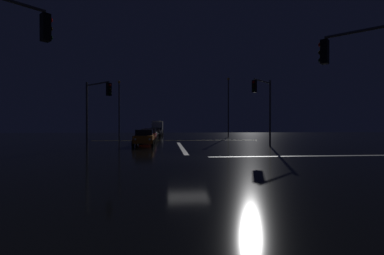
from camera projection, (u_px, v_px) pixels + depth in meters
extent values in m
cube|color=black|center=(188.00, 158.00, 17.36)|extent=(120.00, 120.00, 0.10)
cube|color=white|center=(181.00, 147.00, 25.37)|extent=(0.35, 13.76, 0.01)
cube|color=yellow|center=(177.00, 140.00, 36.92)|extent=(22.00, 0.15, 0.01)
cube|color=white|center=(313.00, 156.00, 18.09)|extent=(13.76, 0.40, 0.01)
cube|color=#C66014|center=(144.00, 139.00, 27.38)|extent=(1.80, 4.20, 0.70)
cube|color=black|center=(144.00, 132.00, 27.57)|extent=(1.60, 2.00, 0.55)
cylinder|color=black|center=(153.00, 143.00, 25.92)|extent=(0.22, 0.64, 0.64)
cylinder|color=black|center=(133.00, 143.00, 25.76)|extent=(0.22, 0.64, 0.64)
cylinder|color=black|center=(154.00, 141.00, 29.01)|extent=(0.22, 0.64, 0.64)
cylinder|color=black|center=(137.00, 141.00, 28.85)|extent=(0.22, 0.64, 0.64)
sphere|color=#F9EFC6|center=(150.00, 139.00, 25.33)|extent=(0.22, 0.22, 0.22)
sphere|color=#F9EFC6|center=(135.00, 139.00, 25.21)|extent=(0.22, 0.22, 0.22)
cube|color=maroon|center=(149.00, 136.00, 33.51)|extent=(1.80, 4.20, 0.70)
cube|color=black|center=(149.00, 131.00, 33.71)|extent=(1.60, 2.00, 0.55)
cylinder|color=black|center=(156.00, 140.00, 32.05)|extent=(0.22, 0.64, 0.64)
cylinder|color=black|center=(140.00, 140.00, 31.89)|extent=(0.22, 0.64, 0.64)
cylinder|color=black|center=(157.00, 139.00, 35.14)|extent=(0.22, 0.64, 0.64)
cylinder|color=black|center=(142.00, 139.00, 34.98)|extent=(0.22, 0.64, 0.64)
sphere|color=#F9EFC6|center=(153.00, 137.00, 31.46)|extent=(0.22, 0.22, 0.22)
sphere|color=#F9EFC6|center=(141.00, 137.00, 31.34)|extent=(0.22, 0.22, 0.22)
cube|color=silver|center=(151.00, 135.00, 39.63)|extent=(1.80, 4.20, 0.70)
cube|color=black|center=(151.00, 130.00, 39.83)|extent=(1.60, 2.00, 0.55)
cylinder|color=black|center=(157.00, 138.00, 38.17)|extent=(0.22, 0.64, 0.64)
cylinder|color=black|center=(143.00, 138.00, 38.01)|extent=(0.22, 0.64, 0.64)
cylinder|color=black|center=(157.00, 137.00, 41.26)|extent=(0.22, 0.64, 0.64)
cylinder|color=black|center=(145.00, 137.00, 41.10)|extent=(0.22, 0.64, 0.64)
sphere|color=#F9EFC6|center=(155.00, 135.00, 37.58)|extent=(0.22, 0.22, 0.22)
sphere|color=#F9EFC6|center=(145.00, 135.00, 37.46)|extent=(0.22, 0.22, 0.22)
cube|color=black|center=(155.00, 133.00, 46.38)|extent=(1.80, 4.20, 0.70)
cube|color=black|center=(155.00, 130.00, 46.58)|extent=(1.60, 2.00, 0.55)
cylinder|color=black|center=(160.00, 136.00, 44.92)|extent=(0.22, 0.64, 0.64)
cylinder|color=black|center=(149.00, 136.00, 44.76)|extent=(0.22, 0.64, 0.64)
cylinder|color=black|center=(160.00, 135.00, 48.01)|extent=(0.22, 0.64, 0.64)
cylinder|color=black|center=(150.00, 135.00, 47.85)|extent=(0.22, 0.64, 0.64)
sphere|color=#F9EFC6|center=(158.00, 133.00, 44.33)|extent=(0.22, 0.22, 0.22)
sphere|color=#F9EFC6|center=(150.00, 133.00, 44.21)|extent=(0.22, 0.22, 0.22)
cube|color=#B7B7BC|center=(157.00, 132.00, 52.50)|extent=(1.80, 4.20, 0.70)
cube|color=black|center=(157.00, 129.00, 52.69)|extent=(1.60, 2.00, 0.55)
cylinder|color=black|center=(162.00, 135.00, 51.04)|extent=(0.22, 0.64, 0.64)
cylinder|color=black|center=(152.00, 135.00, 50.88)|extent=(0.22, 0.64, 0.64)
cylinder|color=black|center=(162.00, 134.00, 54.13)|extent=(0.22, 0.64, 0.64)
cylinder|color=black|center=(153.00, 134.00, 53.96)|extent=(0.22, 0.64, 0.64)
sphere|color=#F9EFC6|center=(161.00, 132.00, 50.45)|extent=(0.22, 0.22, 0.22)
sphere|color=#F9EFC6|center=(153.00, 132.00, 50.33)|extent=(0.22, 0.22, 0.22)
cube|color=navy|center=(155.00, 132.00, 58.96)|extent=(1.80, 4.20, 0.70)
cube|color=black|center=(155.00, 129.00, 59.15)|extent=(1.60, 2.00, 0.55)
cylinder|color=black|center=(159.00, 134.00, 57.50)|extent=(0.22, 0.64, 0.64)
cylinder|color=black|center=(151.00, 134.00, 57.34)|extent=(0.22, 0.64, 0.64)
cylinder|color=black|center=(160.00, 133.00, 60.59)|extent=(0.22, 0.64, 0.64)
cylinder|color=black|center=(151.00, 133.00, 60.43)|extent=(0.22, 0.64, 0.64)
sphere|color=#F9EFC6|center=(158.00, 132.00, 56.91)|extent=(0.22, 0.22, 0.22)
sphere|color=#F9EFC6|center=(152.00, 132.00, 56.79)|extent=(0.22, 0.22, 0.22)
cube|color=beige|center=(157.00, 127.00, 63.57)|extent=(2.40, 2.20, 2.30)
cube|color=silver|center=(158.00, 126.00, 68.05)|extent=(2.40, 5.00, 2.60)
cylinder|color=black|center=(163.00, 132.00, 64.28)|extent=(0.28, 0.96, 0.96)
cylinder|color=black|center=(152.00, 132.00, 64.06)|extent=(0.28, 0.96, 0.96)
cylinder|color=black|center=(163.00, 132.00, 68.96)|extent=(0.28, 0.96, 0.96)
cylinder|color=black|center=(153.00, 132.00, 68.75)|extent=(0.28, 0.96, 0.96)
sphere|color=#F9EFC6|center=(161.00, 130.00, 62.50)|extent=(0.26, 0.26, 0.26)
sphere|color=#F9EFC6|center=(153.00, 130.00, 62.35)|extent=(0.26, 0.26, 0.26)
cylinder|color=#4C4C51|center=(380.00, 27.00, 10.96)|extent=(2.94, 2.94, 0.12)
cube|color=black|center=(325.00, 52.00, 12.26)|extent=(0.46, 0.46, 1.05)
sphere|color=red|center=(321.00, 45.00, 12.36)|extent=(0.22, 0.22, 0.22)
sphere|color=black|center=(321.00, 52.00, 12.36)|extent=(0.22, 0.22, 0.22)
sphere|color=black|center=(321.00, 60.00, 12.36)|extent=(0.22, 0.22, 0.22)
cylinder|color=#4C4C51|center=(270.00, 113.00, 26.50)|extent=(0.18, 0.18, 6.27)
cylinder|color=#4C4C51|center=(263.00, 81.00, 25.26)|extent=(2.33, 2.33, 0.12)
cube|color=black|center=(254.00, 86.00, 24.04)|extent=(0.46, 0.46, 1.05)
sphere|color=red|center=(254.00, 82.00, 23.92)|extent=(0.22, 0.22, 0.22)
sphere|color=black|center=(254.00, 86.00, 23.92)|extent=(0.22, 0.22, 0.22)
sphere|color=black|center=(253.00, 90.00, 23.92)|extent=(0.22, 0.22, 0.22)
cylinder|color=#4C4C51|center=(87.00, 115.00, 24.99)|extent=(0.18, 0.18, 5.85)
cylinder|color=#4C4C51|center=(97.00, 84.00, 23.87)|extent=(2.51, 2.51, 0.12)
cube|color=black|center=(109.00, 89.00, 22.78)|extent=(0.46, 0.46, 1.05)
sphere|color=red|center=(110.00, 85.00, 22.67)|extent=(0.22, 0.22, 0.22)
sphere|color=black|center=(110.00, 89.00, 22.67)|extent=(0.22, 0.22, 0.22)
sphere|color=black|center=(110.00, 93.00, 22.68)|extent=(0.22, 0.22, 0.22)
cube|color=black|center=(45.00, 28.00, 10.81)|extent=(0.46, 0.46, 1.05)
sphere|color=red|center=(50.00, 20.00, 10.93)|extent=(0.22, 0.22, 0.22)
sphere|color=black|center=(50.00, 29.00, 10.93)|extent=(0.22, 0.22, 0.22)
sphere|color=black|center=(50.00, 38.00, 10.93)|extent=(0.22, 0.22, 0.22)
cylinder|color=#424247|center=(119.00, 110.00, 46.03)|extent=(0.20, 0.20, 8.96)
sphere|color=#F9AD47|center=(119.00, 82.00, 45.99)|extent=(0.44, 0.44, 0.44)
cylinder|color=#424247|center=(228.00, 109.00, 47.67)|extent=(0.20, 0.20, 9.73)
sphere|color=#F9AD47|center=(228.00, 79.00, 47.63)|extent=(0.44, 0.44, 0.44)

